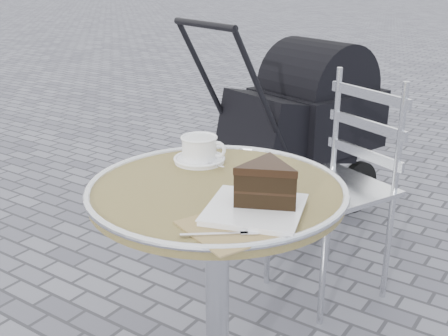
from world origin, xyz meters
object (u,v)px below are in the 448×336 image
Objects in this scene: cafe_table at (217,240)px; baby_stroller at (300,127)px; cappuccino_set at (200,151)px; bistro_chair at (350,162)px; cake_plate_set at (263,190)px.

baby_stroller is (-0.47, 1.45, -0.09)m from cafe_table.
bistro_chair is (0.21, 0.73, -0.21)m from cappuccino_set.
cafe_table is 0.66× the size of baby_stroller.
baby_stroller is at bearing 95.11° from cake_plate_set.
bistro_chair is at bearing 80.32° from cake_plate_set.
cafe_table is 1.98× the size of cake_plate_set.
cappuccino_set reaches higher than cafe_table.
bistro_chair reaches higher than cappuccino_set.
cafe_table is 0.29m from cake_plate_set.
cappuccino_set is 0.20× the size of bistro_chair.
baby_stroller is (-0.65, 1.52, -0.31)m from cake_plate_set.
bistro_chair reaches higher than cafe_table.
bistro_chair is at bearing 54.23° from cappuccino_set.
cafe_table is at bearing -69.45° from bistro_chair.
cafe_table is at bearing -54.00° from baby_stroller.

